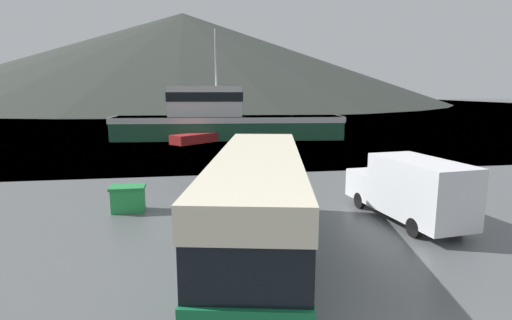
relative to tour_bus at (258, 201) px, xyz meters
name	(u,v)px	position (x,y,z in m)	size (l,w,h in m)	color
water_surface	(204,104)	(2.42, 132.62, -1.86)	(240.00, 240.00, 0.00)	slate
hill_backdrop	(184,58)	(-4.94, 168.50, 16.69)	(213.03, 213.03, 37.10)	#2D332D
tour_bus	(258,201)	(0.00, 0.00, 0.00)	(4.57, 11.07, 3.31)	#146B3D
delivery_van	(410,188)	(6.49, 2.63, -0.51)	(2.73, 6.15, 2.58)	silver
fishing_boat	(223,120)	(1.30, 30.70, 0.16)	(24.33, 6.29, 11.27)	#1E5138
storage_bin	(128,198)	(-4.74, 5.80, -1.29)	(1.46, 1.01, 1.11)	green
small_boat	(197,138)	(-1.53, 28.09, -1.41)	(5.28, 4.87, 0.91)	maroon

